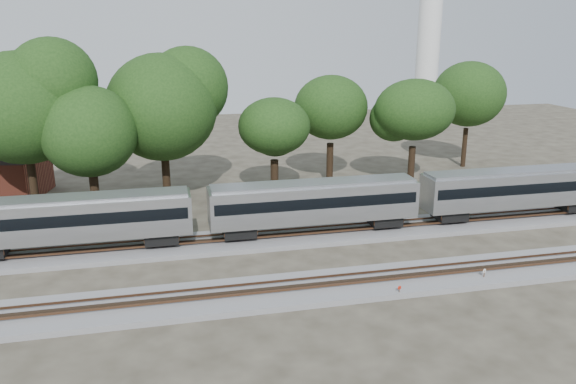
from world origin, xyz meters
name	(u,v)px	position (x,y,z in m)	size (l,w,h in m)	color
ground	(317,266)	(0.00, 0.00, 0.00)	(160.00, 160.00, 0.00)	#383328
track_far	(299,236)	(0.00, 6.00, 0.21)	(160.00, 5.00, 0.73)	slate
track_near	(333,286)	(0.00, -4.00, 0.21)	(160.00, 5.00, 0.73)	slate
train	(316,201)	(1.49, 6.00, 3.27)	(92.80, 3.20, 4.72)	#B8BBC0
switch_stand_red	(399,290)	(3.92, -6.24, 0.56)	(0.28, 0.09, 0.88)	#512D19
switch_stand_white	(484,274)	(10.77, -5.34, 0.66)	(0.31, 0.16, 1.03)	#512D19
switch_lever	(430,288)	(6.46, -5.66, 0.15)	(0.50, 0.30, 0.30)	#512D19
tree_1	(23,108)	(-23.03, 17.04, 10.43)	(10.61, 10.61, 14.96)	black
tree_2	(89,132)	(-17.35, 14.99, 8.40)	(8.56, 8.56, 12.07)	black
tree_3	(162,107)	(-10.75, 19.65, 9.78)	(9.96, 9.96, 14.04)	black
tree_4	(274,126)	(0.39, 18.23, 7.68)	(7.83, 7.83, 11.03)	black
tree_5	(331,108)	(7.76, 22.45, 8.83)	(8.99, 8.99, 12.68)	black
tree_6	(415,110)	(16.16, 18.70, 8.83)	(8.99, 8.99, 12.67)	black
tree_7	(469,94)	(27.25, 26.67, 9.37)	(9.54, 9.54, 13.44)	black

